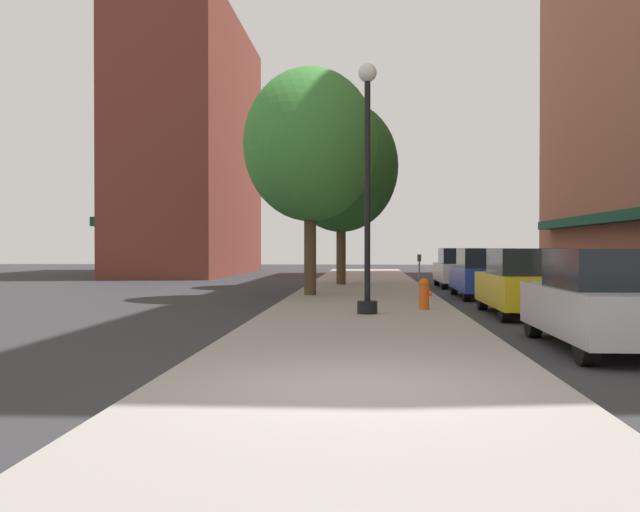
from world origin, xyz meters
The scene contains 12 objects.
ground_plane centered at (4.00, 18.00, 0.00)m, with size 90.00×90.00×0.00m, color #2D2D30.
sidewalk_slab centered at (0.00, 19.00, 0.06)m, with size 4.80×50.00×0.12m, color gray.
building_far_background centered at (-11.01, 37.00, 8.05)m, with size 6.80×18.00×16.15m.
lamppost centered at (0.12, 8.88, 3.20)m, with size 0.48×0.48×5.90m.
fire_hydrant centered at (1.56, 10.14, 0.52)m, with size 0.33×0.26×0.79m.
parking_meter_near centered at (2.05, 18.56, 0.95)m, with size 0.14×0.09×1.31m.
tree_near centered at (-1.76, 15.44, 5.07)m, with size 4.41×4.41×7.50m.
tree_mid centered at (-0.99, 22.30, 5.13)m, with size 4.85×4.85×7.81m.
car_silver centered at (4.00, 3.96, 0.81)m, with size 1.80×4.30×1.66m.
car_yellow centered at (4.00, 9.82, 0.81)m, with size 1.80×4.30×1.66m.
car_blue centered at (4.00, 16.05, 0.81)m, with size 1.80×4.30×1.66m.
car_white centered at (4.00, 22.38, 0.81)m, with size 1.80×4.30×1.66m.
Camera 1 is at (0.12, -7.86, 1.68)m, focal length 39.79 mm.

